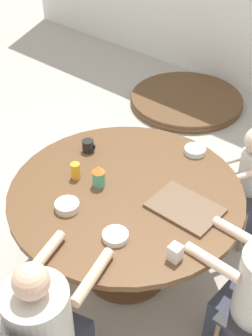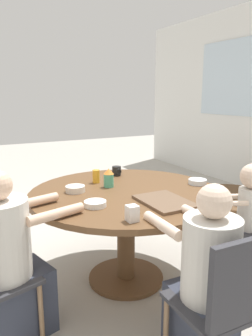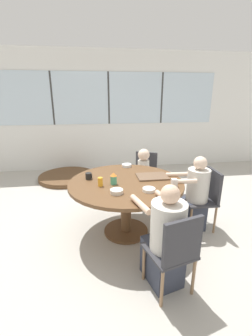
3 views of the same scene
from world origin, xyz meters
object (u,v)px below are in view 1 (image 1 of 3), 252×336
bowl_cereal (67,206)px  coffee_mug (88,146)px  sippy_cup (99,176)px  milk_carton_small (175,253)px  person_toddler (247,185)px  folded_table_stack (186,100)px  juice_glass (76,171)px  bowl_fruit (115,236)px  bowl_white_shallow (195,150)px

bowl_cereal → coffee_mug: bearing=122.2°
sippy_cup → milk_carton_small: 0.74m
person_toddler → folded_table_stack: 2.02m
milk_carton_small → sippy_cup: bearing=165.9°
juice_glass → bowl_fruit: bearing=-23.2°
milk_carton_small → folded_table_stack: milk_carton_small is taller
juice_glass → bowl_fruit: juice_glass is taller
sippy_cup → bowl_cereal: 0.29m
person_toddler → folded_table_stack: (-1.44, 1.36, -0.43)m
bowl_white_shallow → bowl_cereal: 0.99m
person_toddler → juice_glass: (-0.74, -0.97, 0.33)m
milk_carton_small → folded_table_stack: (-1.57, 2.47, -0.75)m
person_toddler → folded_table_stack: bearing=-17.7°
juice_glass → coffee_mug: bearing=118.7°
bowl_white_shallow → milk_carton_small: bearing=-62.2°
person_toddler → bowl_cereal: size_ratio=6.48×
bowl_white_shallow → bowl_cereal: size_ratio=1.00×
bowl_white_shallow → juice_glass: bearing=-120.7°
sippy_cup → milk_carton_small: bearing=-14.1°
sippy_cup → milk_carton_small: sippy_cup is taller
bowl_fruit → folded_table_stack: size_ratio=0.12×
coffee_mug → bowl_fruit: (0.69, -0.50, -0.02)m
sippy_cup → bowl_cereal: size_ratio=1.02×
coffee_mug → bowl_white_shallow: 0.73m
coffee_mug → folded_table_stack: size_ratio=0.07×
coffee_mug → bowl_fruit: 0.85m
sippy_cup → juice_glass: sippy_cup is taller
milk_carton_small → bowl_cereal: size_ratio=0.65×
sippy_cup → juice_glass: size_ratio=1.37×
sippy_cup → bowl_white_shallow: bearing=68.9°
juice_glass → folded_table_stack: bearing=106.6°
milk_carton_small → coffee_mug: bearing=158.6°
person_toddler → milk_carton_small: person_toddler is taller
person_toddler → bowl_cereal: person_toddler is taller
milk_carton_small → person_toddler: bearing=97.1°
sippy_cup → bowl_fruit: (0.38, -0.27, -0.06)m
juice_glass → bowl_fruit: size_ratio=0.74×
person_toddler → juice_glass: 1.26m
coffee_mug → bowl_cereal: 0.59m
person_toddler → bowl_white_shallow: bearing=63.8°
person_toddler → milk_carton_small: bearing=122.8°
person_toddler → bowl_white_shallow: 0.50m
sippy_cup → folded_table_stack: size_ratio=0.12×
bowl_fruit → folded_table_stack: (-1.24, 2.56, -0.72)m
person_toddler → bowl_cereal: bearing=90.5°
milk_carton_small → bowl_white_shallow: (-0.45, 0.86, -0.03)m
folded_table_stack → coffee_mug: bearing=-75.1°
folded_table_stack → bowl_cereal: bearing=-71.4°
coffee_mug → folded_table_stack: coffee_mug is taller
coffee_mug → bowl_cereal: bearing=-57.8°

